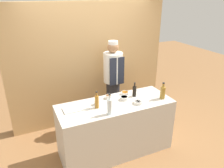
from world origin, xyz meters
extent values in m
plane|color=olive|center=(0.00, 0.00, 0.00)|extent=(14.00, 14.00, 0.00)
cube|color=tan|center=(0.00, 1.23, 1.20)|extent=(3.18, 0.18, 2.40)
cube|color=beige|center=(0.00, 0.00, 0.46)|extent=(1.85, 0.70, 0.91)
cylinder|color=silver|center=(-0.03, 0.21, 0.94)|extent=(0.11, 0.11, 0.06)
cylinder|color=brown|center=(-0.03, 0.21, 0.96)|extent=(0.09, 0.09, 0.02)
cylinder|color=silver|center=(0.29, 0.23, 0.93)|extent=(0.13, 0.13, 0.05)
cylinder|color=orange|center=(0.29, 0.23, 0.95)|extent=(0.11, 0.11, 0.01)
cylinder|color=silver|center=(0.32, -0.15, 0.93)|extent=(0.14, 0.14, 0.04)
cylinder|color=yellow|center=(0.32, -0.15, 0.95)|extent=(0.12, 0.12, 0.01)
cylinder|color=silver|center=(0.18, 0.06, 0.94)|extent=(0.13, 0.13, 0.06)
cylinder|color=red|center=(0.18, 0.06, 0.96)|extent=(0.11, 0.11, 0.02)
cube|color=white|center=(-0.62, 0.09, 0.92)|extent=(0.38, 0.21, 0.02)
cylinder|color=silver|center=(-0.22, -0.26, 1.03)|extent=(0.07, 0.07, 0.24)
cylinder|color=silver|center=(-0.22, -0.26, 1.18)|extent=(0.03, 0.03, 0.07)
cylinder|color=black|center=(-0.22, -0.26, 1.23)|extent=(0.03, 0.03, 0.02)
cylinder|color=olive|center=(0.78, -0.16, 1.01)|extent=(0.08, 0.08, 0.20)
cylinder|color=olive|center=(0.78, -0.16, 1.15)|extent=(0.03, 0.03, 0.06)
cylinder|color=black|center=(0.78, -0.16, 1.19)|extent=(0.04, 0.04, 0.02)
cylinder|color=#9E661E|center=(-0.32, -0.01, 1.01)|extent=(0.06, 0.06, 0.20)
cylinder|color=#9E661E|center=(-0.32, -0.01, 1.14)|extent=(0.02, 0.02, 0.06)
cylinder|color=black|center=(-0.32, -0.01, 1.18)|extent=(0.03, 0.03, 0.02)
cylinder|color=black|center=(0.40, 0.11, 1.00)|extent=(0.06, 0.06, 0.18)
cylinder|color=black|center=(0.40, 0.11, 1.12)|extent=(0.03, 0.03, 0.05)
cylinder|color=black|center=(0.40, 0.11, 1.15)|extent=(0.03, 0.03, 0.01)
cylinder|color=silver|center=(-0.28, 0.09, 0.95)|extent=(0.08, 0.08, 0.08)
cylinder|color=#28282D|center=(0.32, 0.80, 0.47)|extent=(0.26, 0.26, 0.94)
cylinder|color=white|center=(0.32, 0.80, 1.22)|extent=(0.36, 0.36, 0.57)
cube|color=#232838|center=(0.32, 0.62, 1.20)|extent=(0.29, 0.02, 0.52)
sphere|color=#9E704C|center=(0.32, 0.80, 1.61)|extent=(0.21, 0.21, 0.21)
cylinder|color=white|center=(0.32, 0.80, 1.69)|extent=(0.18, 0.18, 0.07)
camera|label=1|loc=(-1.32, -2.76, 2.54)|focal=35.00mm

